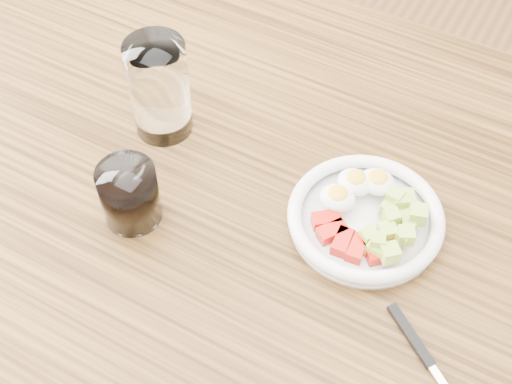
# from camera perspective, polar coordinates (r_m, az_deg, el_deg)

# --- Properties ---
(dining_table) EXTENTS (1.50, 0.90, 0.77)m
(dining_table) POSITION_cam_1_polar(r_m,az_deg,el_deg) (0.98, 0.23, -5.31)
(dining_table) COLOR brown
(dining_table) RESTS_ON ground
(bowl) EXTENTS (0.19, 0.19, 0.05)m
(bowl) POSITION_cam_1_polar(r_m,az_deg,el_deg) (0.88, 8.80, -1.94)
(bowl) COLOR white
(bowl) RESTS_ON dining_table
(fork) EXTENTS (0.15, 0.11, 0.01)m
(fork) POSITION_cam_1_polar(r_m,az_deg,el_deg) (0.82, 13.16, -12.42)
(fork) COLOR black
(fork) RESTS_ON dining_table
(water_glass) EXTENTS (0.08, 0.08, 0.14)m
(water_glass) POSITION_cam_1_polar(r_m,az_deg,el_deg) (0.95, -7.75, 8.20)
(water_glass) COLOR white
(water_glass) RESTS_ON dining_table
(coffee_glass) EXTENTS (0.07, 0.07, 0.08)m
(coffee_glass) POSITION_cam_1_polar(r_m,az_deg,el_deg) (0.88, -10.09, -0.22)
(coffee_glass) COLOR white
(coffee_glass) RESTS_ON dining_table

